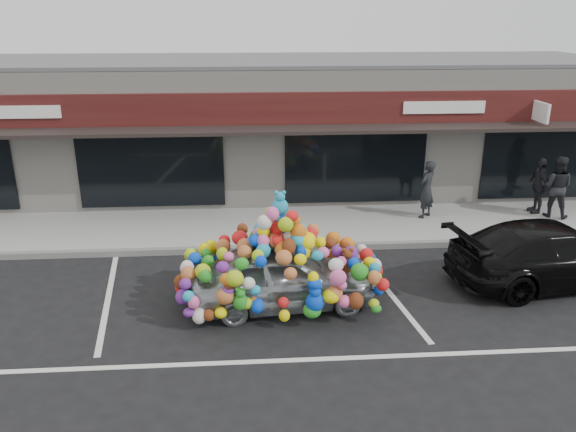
{
  "coord_description": "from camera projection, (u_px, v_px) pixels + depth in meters",
  "views": [
    {
      "loc": [
        -0.13,
        -10.61,
        5.68
      ],
      "look_at": [
        0.71,
        1.4,
        1.34
      ],
      "focal_mm": 35.0,
      "sensor_mm": 36.0,
      "label": 1
    }
  ],
  "objects": [
    {
      "name": "pedestrian_a",
      "position": [
        427.0,
        189.0,
        15.96
      ],
      "size": [
        0.72,
        0.71,
        1.67
      ],
      "primitive_type": "imported",
      "rotation": [
        0.0,
        0.0,
        3.9
      ],
      "color": "black",
      "rests_on": "sidewalk"
    },
    {
      "name": "lane_line",
      "position": [
        376.0,
        357.0,
        9.86
      ],
      "size": [
        14.0,
        0.12,
        0.01
      ],
      "primitive_type": "cube",
      "color": "silver",
      "rests_on": "ground"
    },
    {
      "name": "parking_stripe_mid",
      "position": [
        387.0,
        290.0,
        12.26
      ],
      "size": [
        0.73,
        4.37,
        0.01
      ],
      "primitive_type": "cube",
      "rotation": [
        0.0,
        0.0,
        0.14
      ],
      "color": "silver",
      "rests_on": "ground"
    },
    {
      "name": "sidewalk",
      "position": [
        256.0,
        228.0,
        15.62
      ],
      "size": [
        26.0,
        3.0,
        0.15
      ],
      "primitive_type": "cube",
      "color": "gray",
      "rests_on": "ground"
    },
    {
      "name": "pedestrian_b",
      "position": [
        556.0,
        187.0,
        16.0
      ],
      "size": [
        1.09,
        1.03,
        1.79
      ],
      "primitive_type": "imported",
      "rotation": [
        0.0,
        0.0,
        2.6
      ],
      "color": "black",
      "rests_on": "sidewalk"
    },
    {
      "name": "black_sedan",
      "position": [
        554.0,
        253.0,
        12.41
      ],
      "size": [
        2.61,
        4.99,
        1.38
      ],
      "primitive_type": "imported",
      "rotation": [
        0.0,
        0.0,
        1.72
      ],
      "color": "black",
      "rests_on": "ground"
    },
    {
      "name": "kerb",
      "position": [
        257.0,
        249.0,
        14.21
      ],
      "size": [
        26.0,
        0.18,
        0.16
      ],
      "primitive_type": "cube",
      "color": "slate",
      "rests_on": "ground"
    },
    {
      "name": "shop_building",
      "position": [
        253.0,
        124.0,
        19.08
      ],
      "size": [
        24.0,
        7.2,
        4.31
      ],
      "color": "beige",
      "rests_on": "ground"
    },
    {
      "name": "toy_car",
      "position": [
        281.0,
        270.0,
        11.36
      ],
      "size": [
        2.78,
        4.21,
        2.36
      ],
      "rotation": [
        0.0,
        0.0,
        1.67
      ],
      "color": "gray",
      "rests_on": "ground"
    },
    {
      "name": "ground",
      "position": [
        259.0,
        299.0,
        11.89
      ],
      "size": [
        90.0,
        90.0,
        0.0
      ],
      "primitive_type": "plane",
      "color": "black",
      "rests_on": "ground"
    },
    {
      "name": "parking_stripe_left",
      "position": [
        108.0,
        299.0,
        11.87
      ],
      "size": [
        0.73,
        4.37,
        0.01
      ],
      "primitive_type": "cube",
      "rotation": [
        0.0,
        0.0,
        0.14
      ],
      "color": "silver",
      "rests_on": "ground"
    },
    {
      "name": "pedestrian_c",
      "position": [
        539.0,
        185.0,
        16.36
      ],
      "size": [
        0.97,
        0.4,
        1.65
      ],
      "primitive_type": "imported",
      "rotation": [
        0.0,
        0.0,
        4.71
      ],
      "color": "#252228",
      "rests_on": "sidewalk"
    }
  ]
}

